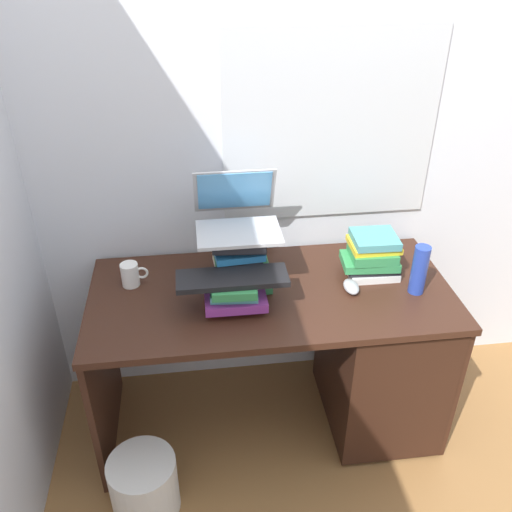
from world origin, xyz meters
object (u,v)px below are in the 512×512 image
(book_stack_side, at_px, (372,256))
(keyboard, at_px, (232,278))
(desk, at_px, (355,350))
(book_stack_tall, at_px, (240,260))
(book_stack_keyboard_riser, at_px, (234,294))
(mug, at_px, (131,275))
(laptop, at_px, (237,215))
(computer_mouse, at_px, (351,287))
(wastebasket, at_px, (144,485))
(water_bottle, at_px, (419,270))

(book_stack_side, xyz_separation_m, keyboard, (-0.60, -0.16, 0.05))
(desk, xyz_separation_m, book_stack_tall, (-0.49, 0.09, 0.45))
(book_stack_keyboard_riser, relative_size, mug, 2.14)
(book_stack_tall, xyz_separation_m, book_stack_keyboard_riser, (-0.04, -0.15, -0.06))
(laptop, bearing_deg, book_stack_side, -5.64)
(book_stack_tall, distance_m, computer_mouse, 0.46)
(laptop, distance_m, computer_mouse, 0.55)
(computer_mouse, distance_m, wastebasket, 1.13)
(laptop, height_order, water_bottle, laptop)
(book_stack_side, xyz_separation_m, mug, (-1.00, 0.05, -0.04))
(laptop, xyz_separation_m, keyboard, (-0.04, -0.21, -0.15))
(keyboard, height_order, wastebasket, keyboard)
(water_bottle, relative_size, wastebasket, 0.78)
(computer_mouse, distance_m, water_bottle, 0.27)
(book_stack_tall, relative_size, book_stack_side, 0.99)
(book_stack_tall, bearing_deg, wastebasket, -133.63)
(wastebasket, bearing_deg, keyboard, 38.14)
(desk, relative_size, book_stack_keyboard_riser, 6.20)
(book_stack_tall, relative_size, mug, 2.19)
(keyboard, bearing_deg, book_stack_tall, 73.25)
(book_stack_keyboard_riser, relative_size, water_bottle, 1.13)
(mug, bearing_deg, desk, -8.81)
(laptop, distance_m, keyboard, 0.27)
(book_stack_keyboard_riser, relative_size, computer_mouse, 2.28)
(book_stack_keyboard_riser, distance_m, mug, 0.45)
(water_bottle, bearing_deg, keyboard, -179.13)
(computer_mouse, distance_m, mug, 0.90)
(wastebasket, bearing_deg, desk, 21.57)
(book_stack_keyboard_riser, distance_m, wastebasket, 0.83)
(book_stack_tall, distance_m, wastebasket, 0.96)
(desk, distance_m, laptop, 0.81)
(desk, bearing_deg, keyboard, -173.62)
(computer_mouse, bearing_deg, keyboard, -173.90)
(keyboard, bearing_deg, computer_mouse, 6.21)
(computer_mouse, height_order, water_bottle, water_bottle)
(book_stack_keyboard_riser, distance_m, book_stack_side, 0.61)
(keyboard, bearing_deg, book_stack_keyboard_riser, 8.97)
(keyboard, relative_size, wastebasket, 1.58)
(water_bottle, bearing_deg, desk, 166.50)
(mug, bearing_deg, wastebasket, -89.11)
(book_stack_keyboard_riser, relative_size, book_stack_side, 0.97)
(desk, height_order, laptop, laptop)
(computer_mouse, bearing_deg, wastebasket, -157.72)
(computer_mouse, xyz_separation_m, wastebasket, (-0.88, -0.36, -0.62))
(book_stack_side, relative_size, laptop, 0.75)
(book_stack_side, bearing_deg, desk, -121.09)
(book_stack_side, relative_size, wastebasket, 0.92)
(desk, relative_size, computer_mouse, 14.12)
(book_stack_keyboard_riser, bearing_deg, book_stack_side, 15.03)
(desk, relative_size, mug, 13.26)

